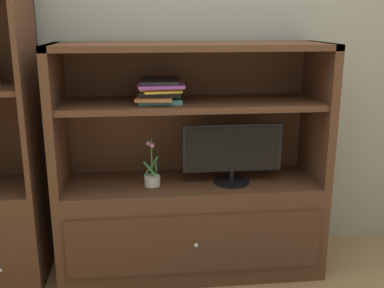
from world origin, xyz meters
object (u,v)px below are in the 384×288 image
(tv_monitor, at_px, (232,152))
(potted_plant, at_px, (152,176))
(media_console, at_px, (191,200))
(magazine_stack, at_px, (159,90))
(bookshelf_tall, at_px, (5,183))

(tv_monitor, bearing_deg, potted_plant, 179.26)
(tv_monitor, relative_size, potted_plant, 2.09)
(media_console, bearing_deg, tv_monitor, -15.01)
(media_console, xyz_separation_m, potted_plant, (-0.24, -0.06, 0.19))
(tv_monitor, distance_m, magazine_stack, 0.57)
(potted_plant, distance_m, magazine_stack, 0.51)
(tv_monitor, bearing_deg, magazine_stack, 172.69)
(media_console, relative_size, magazine_stack, 4.50)
(potted_plant, bearing_deg, bookshelf_tall, 175.81)
(tv_monitor, bearing_deg, bookshelf_tall, 177.04)
(media_console, distance_m, bookshelf_tall, 1.13)
(magazine_stack, height_order, bookshelf_tall, bookshelf_tall)
(tv_monitor, xyz_separation_m, potted_plant, (-0.48, 0.01, -0.14))
(potted_plant, bearing_deg, media_console, 13.70)
(magazine_stack, bearing_deg, bookshelf_tall, 179.08)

